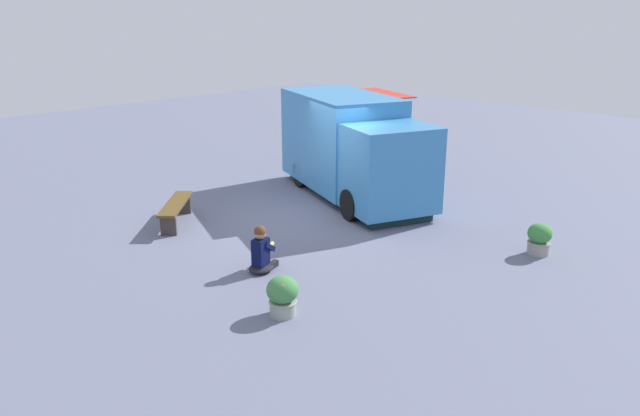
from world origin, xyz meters
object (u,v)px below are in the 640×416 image
(person_customer, at_px, (262,253))
(planter_flowering_near, at_px, (539,238))
(planter_flowering_far, at_px, (283,295))
(food_truck, at_px, (352,149))
(plaza_bench, at_px, (176,208))

(person_customer, bearing_deg, planter_flowering_near, 142.39)
(planter_flowering_near, height_order, planter_flowering_far, planter_flowering_far)
(food_truck, xyz_separation_m, planter_flowering_near, (0.51, 5.38, -0.91))
(planter_flowering_far, xyz_separation_m, plaza_bench, (-1.34, -5.01, 0.04))
(planter_flowering_far, bearing_deg, food_truck, -148.29)
(food_truck, distance_m, planter_flowering_near, 5.48)
(person_customer, distance_m, planter_flowering_near, 5.51)
(planter_flowering_near, xyz_separation_m, planter_flowering_far, (5.30, -1.79, 0.02))
(food_truck, bearing_deg, planter_flowering_near, 84.54)
(planter_flowering_near, bearing_deg, person_customer, -37.61)
(person_customer, bearing_deg, plaza_bench, -96.83)
(person_customer, xyz_separation_m, planter_flowering_far, (0.93, 1.57, -0.01))
(planter_flowering_far, bearing_deg, planter_flowering_near, 161.34)
(food_truck, bearing_deg, plaza_bench, -17.58)
(food_truck, height_order, plaza_bench, food_truck)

